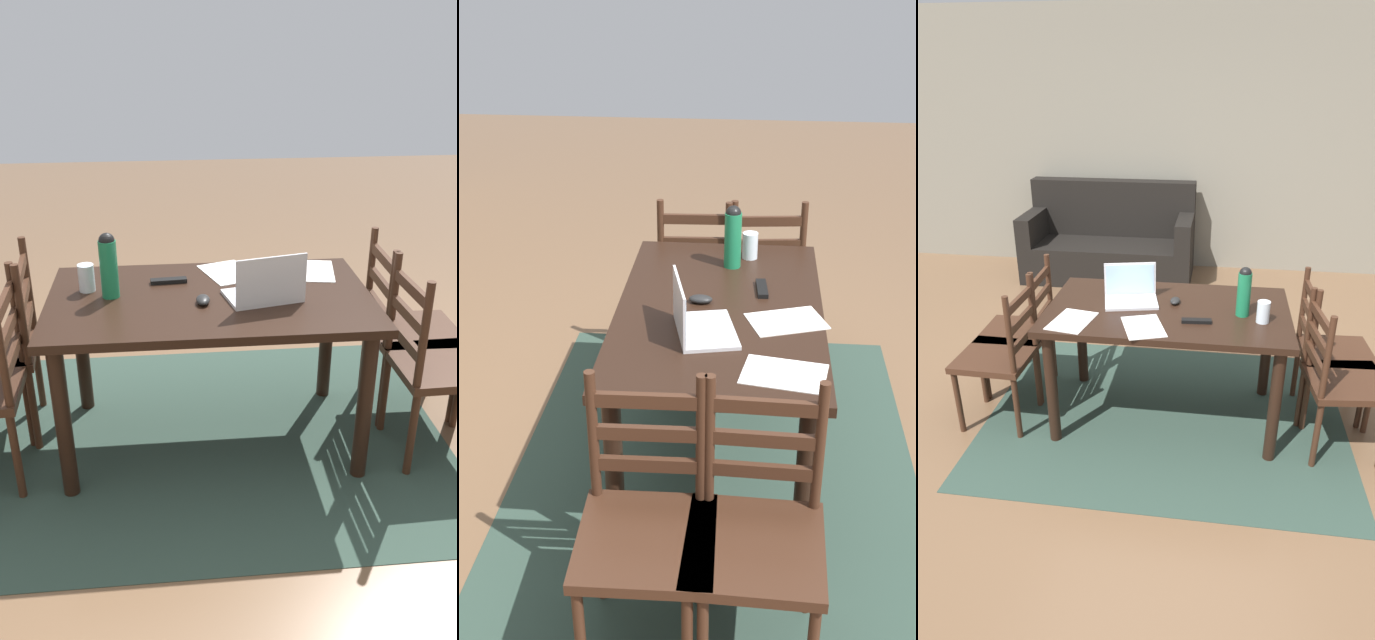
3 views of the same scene
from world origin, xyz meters
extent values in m
plane|color=brown|center=(0.00, 0.00, 0.00)|extent=(14.00, 14.00, 0.00)
cube|color=#2D4238|center=(0.00, 0.00, 0.00)|extent=(2.30, 1.79, 0.01)
cube|color=black|center=(0.00, 0.00, 0.75)|extent=(1.45, 0.86, 0.04)
cylinder|color=black|center=(-0.65, -0.35, 0.37)|extent=(0.07, 0.07, 0.73)
cylinder|color=black|center=(0.65, -0.35, 0.37)|extent=(0.07, 0.07, 0.73)
cylinder|color=black|center=(-0.65, 0.35, 0.37)|extent=(0.07, 0.07, 0.73)
cylinder|color=black|center=(0.65, 0.35, 0.37)|extent=(0.07, 0.07, 0.73)
cylinder|color=#3D2316|center=(0.85, 0.00, 0.21)|extent=(0.04, 0.04, 0.43)
cylinder|color=#3D2316|center=(0.89, -0.38, 0.21)|extent=(0.04, 0.04, 0.43)
cylinder|color=#3D2316|center=(0.84, 0.00, 0.70)|extent=(0.04, 0.04, 0.50)
cylinder|color=#3D2316|center=(0.88, -0.38, 0.70)|extent=(0.04, 0.04, 0.50)
cube|color=#3D2316|center=(0.86, -0.19, 0.60)|extent=(0.06, 0.36, 0.05)
cube|color=#3D2316|center=(0.86, -0.19, 0.72)|extent=(0.06, 0.36, 0.05)
cube|color=#3D2316|center=(0.86, -0.19, 0.85)|extent=(0.06, 0.36, 0.05)
cylinder|color=#3D2316|center=(0.86, 0.35, 0.21)|extent=(0.04, 0.04, 0.43)
cylinder|color=#3D2316|center=(0.88, -0.03, 0.21)|extent=(0.04, 0.04, 0.43)
cylinder|color=#3D2316|center=(0.85, 0.35, 0.70)|extent=(0.04, 0.04, 0.50)
cylinder|color=#3D2316|center=(0.87, -0.03, 0.70)|extent=(0.04, 0.04, 0.50)
cube|color=#3D2316|center=(0.86, 0.16, 0.60)|extent=(0.04, 0.36, 0.05)
cube|color=#3D2316|center=(0.86, 0.16, 0.72)|extent=(0.04, 0.36, 0.05)
cube|color=#3D2316|center=(0.86, 0.16, 0.85)|extent=(0.04, 0.36, 0.05)
cube|color=#3D2316|center=(-1.06, -0.17, 0.45)|extent=(0.45, 0.45, 0.04)
cylinder|color=#3D2316|center=(-1.25, -0.36, 0.21)|extent=(0.04, 0.04, 0.43)
cylinder|color=#3D2316|center=(-0.87, -0.37, 0.21)|extent=(0.04, 0.04, 0.43)
cylinder|color=#3D2316|center=(-0.86, 0.01, 0.21)|extent=(0.04, 0.04, 0.43)
cylinder|color=#3D2316|center=(-0.86, -0.37, 0.70)|extent=(0.04, 0.04, 0.50)
cylinder|color=#3D2316|center=(-0.85, 0.01, 0.70)|extent=(0.04, 0.04, 0.50)
cube|color=#3D2316|center=(-0.86, -0.18, 0.60)|extent=(0.03, 0.36, 0.05)
cube|color=#3D2316|center=(-0.86, -0.18, 0.72)|extent=(0.03, 0.36, 0.05)
cube|color=#3D2316|center=(-0.86, -0.18, 0.85)|extent=(0.03, 0.36, 0.05)
cube|color=#3D2316|center=(-1.06, 0.17, 0.45)|extent=(0.45, 0.45, 0.04)
cylinder|color=#3D2316|center=(-1.24, -0.02, 0.21)|extent=(0.04, 0.04, 0.43)
cylinder|color=#3D2316|center=(-0.86, -0.01, 0.21)|extent=(0.04, 0.04, 0.43)
cylinder|color=#3D2316|center=(-0.87, 0.37, 0.21)|extent=(0.04, 0.04, 0.43)
cylinder|color=#3D2316|center=(-0.85, -0.01, 0.70)|extent=(0.04, 0.04, 0.50)
cylinder|color=#3D2316|center=(-0.86, 0.37, 0.70)|extent=(0.04, 0.04, 0.50)
cube|color=#3D2316|center=(-0.86, 0.18, 0.60)|extent=(0.03, 0.36, 0.05)
cube|color=#3D2316|center=(-0.86, 0.18, 0.72)|extent=(0.03, 0.36, 0.05)
cube|color=#3D2316|center=(-0.86, 0.18, 0.85)|extent=(0.03, 0.36, 0.05)
cube|color=silver|center=(-0.23, 0.04, 0.78)|extent=(0.36, 0.29, 0.02)
cube|color=silver|center=(-0.25, 0.14, 0.89)|extent=(0.31, 0.08, 0.21)
cube|color=#A5CCEA|center=(-0.25, 0.14, 0.89)|extent=(0.29, 0.07, 0.19)
cylinder|color=#197247|center=(0.44, -0.03, 0.90)|extent=(0.08, 0.08, 0.26)
sphere|color=black|center=(0.44, -0.03, 1.03)|extent=(0.07, 0.07, 0.07)
cylinder|color=silver|center=(0.55, -0.11, 0.83)|extent=(0.07, 0.07, 0.13)
ellipsoid|color=black|center=(0.04, 0.08, 0.79)|extent=(0.06, 0.10, 0.03)
cube|color=black|center=(0.18, -0.17, 0.78)|extent=(0.17, 0.06, 0.02)
cube|color=white|center=(-0.11, -0.27, 0.77)|extent=(0.30, 0.35, 0.00)
cube|color=white|center=(-0.52, -0.26, 0.77)|extent=(0.26, 0.33, 0.00)
camera|label=1|loc=(0.18, 2.62, 1.89)|focal=35.69mm
camera|label=2|loc=(-2.91, -0.13, 2.20)|focal=43.67mm
camera|label=3|loc=(0.28, -2.88, 2.06)|focal=29.48mm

